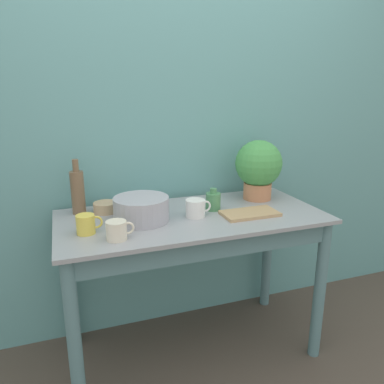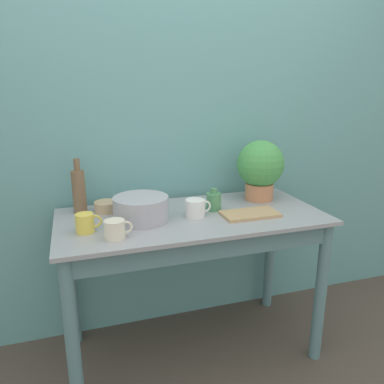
# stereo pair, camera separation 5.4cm
# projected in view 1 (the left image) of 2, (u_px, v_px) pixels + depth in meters

# --- Properties ---
(wall_back) EXTENTS (6.00, 0.05, 2.40)m
(wall_back) POSITION_uv_depth(u_px,v_px,m) (170.00, 126.00, 2.11)
(wall_back) COLOR #609E9E
(wall_back) RESTS_ON ground_plane
(counter_table) EXTENTS (1.33, 0.63, 0.79)m
(counter_table) POSITION_uv_depth(u_px,v_px,m) (194.00, 246.00, 1.91)
(counter_table) COLOR slate
(counter_table) RESTS_ON ground_plane
(potted_plant) EXTENTS (0.26, 0.26, 0.34)m
(potted_plant) POSITION_uv_depth(u_px,v_px,m) (258.00, 167.00, 2.10)
(potted_plant) COLOR tan
(potted_plant) RESTS_ON counter_table
(bowl_wash_large) EXTENTS (0.27, 0.27, 0.12)m
(bowl_wash_large) POSITION_uv_depth(u_px,v_px,m) (141.00, 209.00, 1.79)
(bowl_wash_large) COLOR #A8A8B2
(bowl_wash_large) RESTS_ON counter_table
(bottle_tall) EXTENTS (0.07, 0.07, 0.28)m
(bottle_tall) POSITION_uv_depth(u_px,v_px,m) (78.00, 191.00, 1.88)
(bottle_tall) COLOR brown
(bottle_tall) RESTS_ON counter_table
(bottle_short) EXTENTS (0.08, 0.08, 0.12)m
(bottle_short) POSITION_uv_depth(u_px,v_px,m) (213.00, 201.00, 1.95)
(bottle_short) COLOR #4C8C59
(bottle_short) RESTS_ON counter_table
(mug_cream) EXTENTS (0.12, 0.09, 0.08)m
(mug_cream) POSITION_uv_depth(u_px,v_px,m) (117.00, 230.00, 1.57)
(mug_cream) COLOR beige
(mug_cream) RESTS_ON counter_table
(mug_white) EXTENTS (0.13, 0.10, 0.09)m
(mug_white) POSITION_uv_depth(u_px,v_px,m) (196.00, 208.00, 1.85)
(mug_white) COLOR white
(mug_white) RESTS_ON counter_table
(mug_yellow) EXTENTS (0.12, 0.08, 0.09)m
(mug_yellow) POSITION_uv_depth(u_px,v_px,m) (86.00, 224.00, 1.64)
(mug_yellow) COLOR #E5CC4C
(mug_yellow) RESTS_ON counter_table
(bowl_small_tan) EXTENTS (0.12, 0.12, 0.05)m
(bowl_small_tan) POSITION_uv_depth(u_px,v_px,m) (105.00, 207.00, 1.92)
(bowl_small_tan) COLOR tan
(bowl_small_tan) RESTS_ON counter_table
(tray_board) EXTENTS (0.28, 0.15, 0.02)m
(tray_board) POSITION_uv_depth(u_px,v_px,m) (250.00, 213.00, 1.88)
(tray_board) COLOR tan
(tray_board) RESTS_ON counter_table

